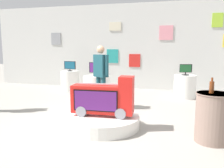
# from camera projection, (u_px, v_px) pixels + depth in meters

# --- Properties ---
(ground_plane) EXTENTS (30.00, 30.00, 0.00)m
(ground_plane) POSITION_uv_depth(u_px,v_px,m) (87.00, 125.00, 4.83)
(ground_plane) COLOR #9E998E
(back_wall_display) EXTENTS (11.35, 0.13, 3.20)m
(back_wall_display) POSITION_uv_depth(u_px,v_px,m) (130.00, 47.00, 8.94)
(back_wall_display) COLOR silver
(back_wall_display) RESTS_ON ground
(main_display_pedestal) EXTENTS (1.46, 1.46, 0.24)m
(main_display_pedestal) POSITION_uv_depth(u_px,v_px,m) (103.00, 121.00, 4.67)
(main_display_pedestal) COLOR white
(main_display_pedestal) RESTS_ON ground
(novelty_firetruck_tv) EXTENTS (1.22, 0.42, 0.80)m
(novelty_firetruck_tv) POSITION_uv_depth(u_px,v_px,m) (104.00, 100.00, 4.59)
(novelty_firetruck_tv) COLOR gray
(novelty_firetruck_tv) RESTS_ON main_display_pedestal
(display_pedestal_left_rear) EXTENTS (0.68, 0.68, 0.72)m
(display_pedestal_left_rear) POSITION_uv_depth(u_px,v_px,m) (70.00, 81.00, 8.66)
(display_pedestal_left_rear) COLOR white
(display_pedestal_left_rear) RESTS_ON ground
(tv_on_left_rear) EXTENTS (0.48, 0.17, 0.36)m
(tv_on_left_rear) POSITION_uv_depth(u_px,v_px,m) (70.00, 66.00, 8.57)
(tv_on_left_rear) COLOR black
(tv_on_left_rear) RESTS_ON display_pedestal_left_rear
(display_pedestal_center_rear) EXTENTS (0.68, 0.68, 0.72)m
(display_pedestal_center_rear) POSITION_uv_depth(u_px,v_px,m) (185.00, 87.00, 7.37)
(display_pedestal_center_rear) COLOR white
(display_pedestal_center_rear) RESTS_ON ground
(tv_on_center_rear) EXTENTS (0.37, 0.23, 0.34)m
(tv_on_center_rear) POSITION_uv_depth(u_px,v_px,m) (186.00, 70.00, 7.28)
(tv_on_center_rear) COLOR black
(tv_on_center_rear) RESTS_ON display_pedestal_center_rear
(display_pedestal_right_rear) EXTENTS (0.80, 0.80, 0.72)m
(display_pedestal_right_rear) POSITION_uv_depth(u_px,v_px,m) (97.00, 88.00, 7.18)
(display_pedestal_right_rear) COLOR white
(display_pedestal_right_rear) RESTS_ON ground
(tv_on_right_rear) EXTENTS (0.47, 0.20, 0.41)m
(tv_on_right_rear) POSITION_uv_depth(u_px,v_px,m) (97.00, 69.00, 7.09)
(tv_on_right_rear) COLOR black
(tv_on_right_rear) RESTS_ON display_pedestal_right_rear
(side_table_round) EXTENTS (0.58, 0.58, 0.83)m
(side_table_round) POSITION_uv_depth(u_px,v_px,m) (213.00, 117.00, 3.90)
(side_table_round) COLOR gray
(side_table_round) RESTS_ON ground
(bottle_on_side_table) EXTENTS (0.07, 0.07, 0.26)m
(bottle_on_side_table) POSITION_uv_depth(u_px,v_px,m) (212.00, 87.00, 3.82)
(bottle_on_side_table) COLOR brown
(bottle_on_side_table) RESTS_ON side_table_round
(shopper_browsing_rear) EXTENTS (0.48, 0.38, 1.62)m
(shopper_browsing_rear) POSITION_uv_depth(u_px,v_px,m) (101.00, 72.00, 6.03)
(shopper_browsing_rear) COLOR #194751
(shopper_browsing_rear) RESTS_ON ground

